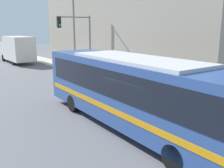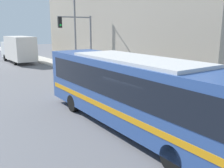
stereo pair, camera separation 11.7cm
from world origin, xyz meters
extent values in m
plane|color=slate|center=(0.00, 0.00, 0.00)|extent=(120.00, 120.00, 0.00)
cube|color=#B7B2A8|center=(5.78, 20.00, 0.07)|extent=(2.56, 70.00, 0.13)
cube|color=#9E9384|center=(10.06, 13.53, 6.24)|extent=(6.00, 25.07, 12.49)
cube|color=#2D4C8C|center=(0.14, 0.73, 1.76)|extent=(2.91, 12.29, 2.73)
cube|color=black|center=(0.14, 0.73, 2.25)|extent=(2.92, 11.32, 1.12)
cube|color=orange|center=(0.14, 0.73, 1.16)|extent=(2.93, 11.81, 0.24)
cube|color=silver|center=(0.14, 0.73, 3.17)|extent=(2.55, 6.79, 0.16)
cylinder|color=black|center=(1.39, 4.49, 0.46)|extent=(0.31, 0.93, 0.92)
cylinder|color=black|center=(-0.91, 4.56, 0.46)|extent=(0.31, 0.93, 0.92)
cylinder|color=black|center=(1.19, -2.66, 0.46)|extent=(0.31, 0.93, 0.92)
cylinder|color=black|center=(-1.10, -2.60, 0.46)|extent=(0.31, 0.93, 0.92)
cube|color=silver|center=(2.48, 25.26, 1.92)|extent=(2.47, 5.75, 2.94)
cube|color=silver|center=(2.48, 29.25, 1.50)|extent=(2.35, 2.23, 2.09)
cylinder|color=black|center=(1.40, 28.85, 0.45)|extent=(0.25, 0.90, 0.90)
cylinder|color=black|center=(1.40, 24.18, 0.45)|extent=(0.25, 0.90, 0.90)
cylinder|color=gold|center=(5.10, 4.87, 0.38)|extent=(0.23, 0.23, 0.49)
sphere|color=gold|center=(5.10, 4.87, 0.70)|extent=(0.22, 0.22, 0.22)
cylinder|color=gold|center=(5.10, 4.74, 0.40)|extent=(0.11, 0.14, 0.11)
cylinder|color=slate|center=(5.25, 12.65, 2.82)|extent=(0.16, 0.16, 5.38)
cylinder|color=slate|center=(3.65, 12.65, 5.36)|extent=(3.20, 0.11, 0.11)
cube|color=black|center=(2.25, 12.65, 4.91)|extent=(0.30, 0.24, 0.90)
sphere|color=#19D83F|center=(2.25, 12.51, 4.69)|extent=(0.18, 0.18, 0.18)
cylinder|color=slate|center=(5.10, 8.61, 0.67)|extent=(0.06, 0.06, 1.08)
cylinder|color=#4C4C51|center=(5.10, 8.61, 1.32)|extent=(0.14, 0.14, 0.22)
cylinder|color=slate|center=(5.35, 15.80, 4.21)|extent=(0.18, 0.18, 8.15)
cylinder|color=#47382D|center=(5.71, 9.69, 0.57)|extent=(0.28, 0.28, 0.87)
cylinder|color=#2659A5|center=(5.71, 9.69, 1.37)|extent=(0.34, 0.34, 0.73)
sphere|color=tan|center=(5.71, 9.69, 1.86)|extent=(0.24, 0.24, 0.24)
cylinder|color=#47382D|center=(6.41, 12.87, 0.55)|extent=(0.28, 0.28, 0.84)
cylinder|color=#338C4C|center=(6.41, 12.87, 1.32)|extent=(0.34, 0.34, 0.70)
sphere|color=tan|center=(6.41, 12.87, 1.79)|extent=(0.23, 0.23, 0.23)
camera|label=1|loc=(-6.99, -7.17, 4.50)|focal=40.00mm
camera|label=2|loc=(-6.90, -7.24, 4.50)|focal=40.00mm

